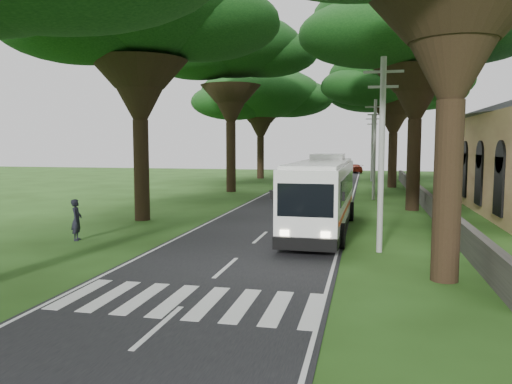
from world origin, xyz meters
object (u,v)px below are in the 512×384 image
pole_far (372,146)px  distant_car_c (354,168)px  pedestrian (77,220)px  pole_near (382,152)px  coach_bus (322,194)px  distant_car_a (315,178)px  pole_mid (374,148)px

pole_far → distant_car_c: bearing=98.3°
pedestrian → pole_near: bearing=-105.8°
pole_near → distant_car_c: size_ratio=1.77×
pole_far → coach_bus: 35.73m
coach_bus → pedestrian: bearing=-154.8°
pole_far → pedestrian: (-13.74, -40.46, -3.21)m
distant_car_c → pole_near: bearing=74.4°
pole_near → distant_car_a: (-6.30, 35.16, -3.52)m
pole_far → coach_bus: (-2.80, -35.55, -2.23)m
coach_bus → distant_car_a: bearing=97.6°
pole_mid → distant_car_c: pole_mid is taller
pole_near → distant_car_c: 57.31m
pole_near → pole_far: 40.00m
pole_near → pole_mid: same height
coach_bus → pedestrian: coach_bus is taller
coach_bus → distant_car_a: size_ratio=3.31×
pole_mid → coach_bus: pole_mid is taller
coach_bus → distant_car_c: size_ratio=2.73×
pole_far → pedestrian: size_ratio=4.12×
pole_near → distant_car_c: pole_near is taller
distant_car_c → distant_car_a: bearing=62.1°
pole_mid → distant_car_a: pole_mid is taller
distant_car_c → pedestrian: bearing=60.8°
pole_near → distant_car_a: size_ratio=2.15×
pole_mid → pole_far: size_ratio=1.00×
coach_bus → pedestrian: 12.04m
coach_bus → distant_car_a: 30.93m
pole_near → coach_bus: (-2.80, 4.45, -2.23)m
pole_mid → pedestrian: 24.86m
distant_car_a → pole_mid: bearing=97.6°
pole_mid → pedestrian: bearing=-123.9°
pole_mid → pole_far: 20.00m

